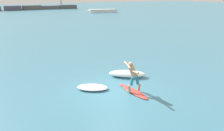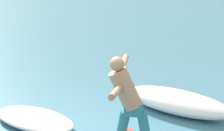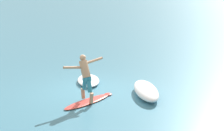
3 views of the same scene
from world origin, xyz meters
The scene contains 5 objects.
ground_plane centered at (0.00, 0.00, 0.00)m, with size 200.00×200.00×0.00m, color teal.
surfboard centered at (0.82, -0.63, 0.04)m, with size 0.70×2.20×0.21m.
surfer centered at (0.73, -0.65, 1.00)m, with size 0.75×1.53×1.58m.
wave_foam_at_tail centered at (-0.89, 0.69, 0.10)m, with size 1.82×1.60×0.20m.
wave_foam_at_nose centered at (1.64, 1.37, 0.19)m, with size 2.25×1.87×0.39m.
Camera 3 is at (10.51, -7.82, 4.67)m, focal length 60.00 mm.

